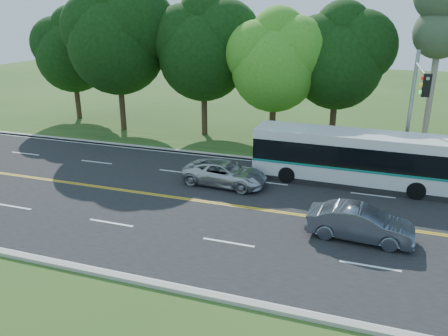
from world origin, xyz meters
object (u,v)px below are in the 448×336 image
(sedan, at_px, (360,223))
(suv, at_px, (225,173))
(transit_bus, at_px, (356,159))
(traffic_signal, at_px, (415,100))

(sedan, relative_size, suv, 0.93)
(transit_bus, relative_size, suv, 2.40)
(traffic_signal, height_order, sedan, traffic_signal)
(traffic_signal, relative_size, transit_bus, 0.64)
(traffic_signal, xyz_separation_m, sedan, (-2.00, -6.86, -3.95))
(suv, bearing_deg, transit_bus, -66.10)
(traffic_signal, distance_m, suv, 10.41)
(transit_bus, xyz_separation_m, sedan, (0.53, -6.32, -0.72))
(sedan, height_order, suv, sedan)
(traffic_signal, bearing_deg, transit_bus, -167.95)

